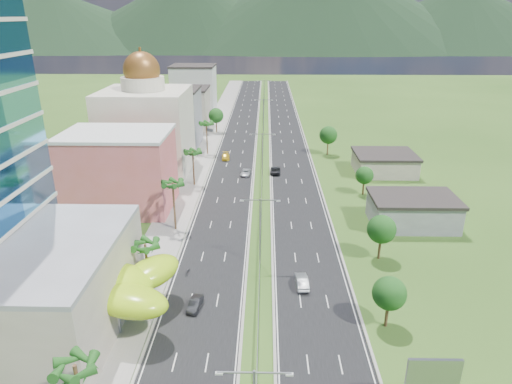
{
  "coord_description": "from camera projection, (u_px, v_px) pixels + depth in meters",
  "views": [
    {
      "loc": [
        0.73,
        -52.6,
        36.56
      ],
      "look_at": [
        -0.89,
        23.0,
        7.0
      ],
      "focal_mm": 32.0,
      "sensor_mm": 36.0,
      "label": 1
    }
  ],
  "objects": [
    {
      "name": "sidewalk_left",
      "position": [
        210.0,
        136.0,
        146.42
      ],
      "size": [
        7.0,
        260.0,
        0.12
      ],
      "primitive_type": "cube",
      "color": "gray",
      "rests_on": "ground"
    },
    {
      "name": "leafy_tree_rd",
      "position": [
        328.0,
        135.0,
        125.1
      ],
      "size": [
        4.9,
        4.9,
        8.05
      ],
      "color": "#47301C",
      "rests_on": "ground"
    },
    {
      "name": "pink_shophouse",
      "position": [
        120.0,
        172.0,
        89.93
      ],
      "size": [
        20.0,
        15.0,
        15.0
      ],
      "primitive_type": "cube",
      "color": "#D86158",
      "rests_on": "ground"
    },
    {
      "name": "palm_tree_e",
      "position": [
        206.0,
        125.0,
        124.77
      ],
      "size": [
        3.6,
        3.6,
        9.4
      ],
      "color": "#47301C",
      "rests_on": "ground"
    },
    {
      "name": "midrise_beige",
      "position": [
        184.0,
        109.0,
        155.45
      ],
      "size": [
        16.0,
        15.0,
        13.0
      ],
      "primitive_type": "cube",
      "color": "#A59888",
      "rests_on": "ground"
    },
    {
      "name": "shed_far",
      "position": [
        384.0,
        164.0,
        112.12
      ],
      "size": [
        14.0,
        12.0,
        4.4
      ],
      "primitive_type": "cube",
      "color": "#A59888",
      "rests_on": "ground"
    },
    {
      "name": "streetlight_median_d",
      "position": [
        263.0,
        112.0,
        148.31
      ],
      "size": [
        6.04,
        0.25,
        11.0
      ],
      "color": "gray",
      "rests_on": "ground"
    },
    {
      "name": "car_silver_right",
      "position": [
        302.0,
        281.0,
        65.39
      ],
      "size": [
        1.83,
        4.78,
        1.55
      ],
      "primitive_type": "imported",
      "rotation": [
        0.0,
        0.0,
        3.18
      ],
      "color": "#979B9E",
      "rests_on": "road_right"
    },
    {
      "name": "car_dark_far_right",
      "position": [
        275.0,
        170.0,
        112.03
      ],
      "size": [
        2.66,
        5.3,
        1.44
      ],
      "primitive_type": "imported",
      "rotation": [
        0.0,
        0.0,
        3.09
      ],
      "color": "black",
      "rests_on": "road_right"
    },
    {
      "name": "streetlight_median_b",
      "position": [
        260.0,
        225.0,
        69.16
      ],
      "size": [
        6.04,
        0.25,
        11.0
      ],
      "color": "gray",
      "rests_on": "ground"
    },
    {
      "name": "motorcycle",
      "position": [
        188.0,
        271.0,
        68.45
      ],
      "size": [
        0.74,
        1.75,
        1.08
      ],
      "primitive_type": "imported",
      "rotation": [
        0.0,
        0.0,
        -0.14
      ],
      "color": "black",
      "rests_on": "road_left"
    },
    {
      "name": "midrise_white",
      "position": [
        194.0,
        91.0,
        175.96
      ],
      "size": [
        16.0,
        15.0,
        18.0
      ],
      "primitive_type": "cube",
      "color": "silver",
      "rests_on": "ground"
    },
    {
      "name": "shed_near",
      "position": [
        412.0,
        212.0,
        84.12
      ],
      "size": [
        15.0,
        10.0,
        5.0
      ],
      "primitive_type": "cube",
      "color": "gray",
      "rests_on": "ground"
    },
    {
      "name": "car_yellow_far_left",
      "position": [
        226.0,
        156.0,
        122.96
      ],
      "size": [
        2.36,
        5.1,
        1.44
      ],
      "primitive_type": "imported",
      "rotation": [
        0.0,
        0.0,
        0.07
      ],
      "color": "gold",
      "rests_on": "road_left"
    },
    {
      "name": "leafy_tree_ra",
      "position": [
        389.0,
        293.0,
        55.59
      ],
      "size": [
        4.2,
        4.2,
        6.9
      ],
      "color": "#47301C",
      "rests_on": "ground"
    },
    {
      "name": "midrise_grey",
      "position": [
        172.0,
        118.0,
        134.42
      ],
      "size": [
        16.0,
        15.0,
        16.0
      ],
      "primitive_type": "cube",
      "color": "gray",
      "rests_on": "ground"
    },
    {
      "name": "domed_building",
      "position": [
        147.0,
        126.0,
        109.94
      ],
      "size": [
        20.0,
        20.0,
        28.7
      ],
      "color": "beige",
      "rests_on": "ground"
    },
    {
      "name": "leafy_tree_lfar",
      "position": [
        216.0,
        116.0,
        149.04
      ],
      "size": [
        4.9,
        4.9,
        8.05
      ],
      "color": "#47301C",
      "rests_on": "ground"
    },
    {
      "name": "streetlight_median_e",
      "position": [
        264.0,
        91.0,
        190.21
      ],
      "size": [
        6.04,
        0.25,
        11.0
      ],
      "color": "gray",
      "rests_on": "ground"
    },
    {
      "name": "median_guardrail",
      "position": [
        263.0,
        150.0,
        129.11
      ],
      "size": [
        0.1,
        216.06,
        0.76
      ],
      "color": "gray",
      "rests_on": "ground"
    },
    {
      "name": "streetlight_median_c",
      "position": [
        262.0,
        151.0,
        106.4
      ],
      "size": [
        6.04,
        0.25,
        11.0
      ],
      "color": "gray",
      "rests_on": "ground"
    },
    {
      "name": "mountain_ridge",
      "position": [
        322.0,
        51.0,
        480.13
      ],
      "size": [
        860.0,
        140.0,
        90.0
      ],
      "primitive_type": null,
      "color": "black",
      "rests_on": "ground"
    },
    {
      "name": "leafy_tree_rb",
      "position": [
        382.0,
        229.0,
        71.22
      ],
      "size": [
        4.55,
        4.55,
        7.47
      ],
      "color": "#47301C",
      "rests_on": "ground"
    },
    {
      "name": "billboard",
      "position": [
        434.0,
        374.0,
        43.6
      ],
      "size": [
        5.2,
        0.35,
        6.2
      ],
      "color": "gray",
      "rests_on": "ground"
    },
    {
      "name": "leafy_tree_rc",
      "position": [
        364.0,
        175.0,
        97.52
      ],
      "size": [
        3.85,
        3.85,
        6.33
      ],
      "color": "#47301C",
      "rests_on": "ground"
    },
    {
      "name": "lime_canopy",
      "position": [
        99.0,
        284.0,
        57.16
      ],
      "size": [
        18.0,
        15.0,
        7.4
      ],
      "color": "#A4D614",
      "rests_on": "ground"
    },
    {
      "name": "car_dark_left",
      "position": [
        195.0,
        304.0,
        60.51
      ],
      "size": [
        1.93,
        4.12,
        1.3
      ],
      "primitive_type": "imported",
      "rotation": [
        0.0,
        0.0,
        -0.14
      ],
      "color": "black",
      "rests_on": "road_left"
    },
    {
      "name": "palm_tree_a",
      "position": [
        75.0,
        370.0,
        39.21
      ],
      "size": [
        3.6,
        3.6,
        9.1
      ],
      "color": "#47301C",
      "rests_on": "ground"
    },
    {
      "name": "palm_tree_c",
      "position": [
        173.0,
        185.0,
        80.0
      ],
      "size": [
        3.6,
        3.6,
        9.6
      ],
      "color": "#47301C",
      "rests_on": "ground"
    },
    {
      "name": "road_left",
      "position": [
        240.0,
        136.0,
        146.25
      ],
      "size": [
        11.0,
        260.0,
        0.04
      ],
      "primitive_type": "cube",
      "color": "black",
      "rests_on": "ground"
    },
    {
      "name": "palm_tree_d",
      "position": [
        193.0,
        153.0,
        101.77
      ],
      "size": [
        3.6,
        3.6,
        8.6
      ],
      "color": "#47301C",
      "rests_on": "ground"
    },
    {
      "name": "car_silver_mid_left",
      "position": [
        246.0,
        173.0,
        110.63
      ],
      "size": [
        2.61,
        4.85,
        1.29
      ],
      "primitive_type": "imported",
      "rotation": [
        0.0,
        0.0,
        -0.1
      ],
      "color": "#ABAEB3",
      "rests_on": "road_left"
    },
    {
      "name": "ground",
      "position": [
        259.0,
        301.0,
        62.3
      ],
      "size": [
        500.0,
        500.0,
        0.0
      ],
      "primitive_type": "plane",
      "color": "#2D5119",
      "rests_on": "ground"
    },
    {
      "name": "palm_tree_b",
      "position": [
        145.0,
        247.0,
        61.9
      ],
      "size": [
        3.6,
        3.6,
        8.1
      ],
      "color": "#47301C",
      "rests_on": "ground"
    },
    {
      "name": "road_right",
      "position": [
        287.0,
        136.0,
        145.95
      ],
      "size": [
        11.0,
        260.0,
        0.04
      ],
      "primitive_type": "cube",
      "color": "black",
      "rests_on": "ground"
    }
  ]
}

